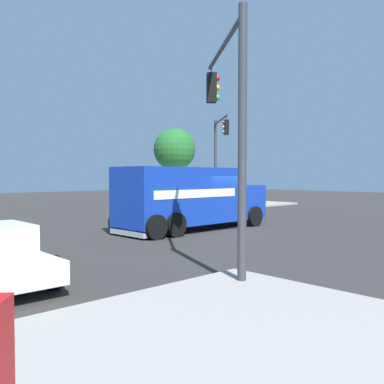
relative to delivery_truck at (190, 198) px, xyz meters
The scene contains 8 objects.
ground_plane 2.21m from the delivery_truck, 165.07° to the left, with size 100.00×100.00×0.00m, color #33302D.
sidewalk_corner_near 18.16m from the delivery_truck, 139.42° to the right, with size 10.81×10.81×0.14m, color #9E998E.
delivery_truck is the anchor object (origin of this frame).
traffic_light_primary 10.73m from the delivery_truck, 144.47° to the right, with size 2.80×3.66×6.45m.
traffic_light_secondary 9.06m from the delivery_truck, 53.51° to the left, with size 2.96×3.87×6.21m.
pedestrian_near_corner 16.32m from the delivery_truck, 145.56° to the right, with size 0.50×0.32×1.70m.
picket_fence_run 21.83m from the delivery_truck, 129.07° to the right, with size 6.76×0.05×0.95m.
shade_tree_near 19.95m from the delivery_truck, 129.09° to the right, with size 3.88×3.88×6.76m.
Camera 1 is at (14.98, 13.83, 2.52)m, focal length 39.52 mm.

